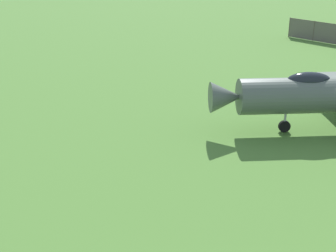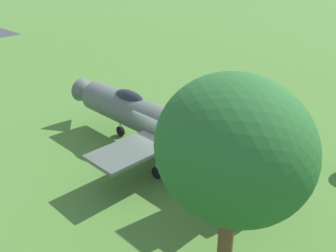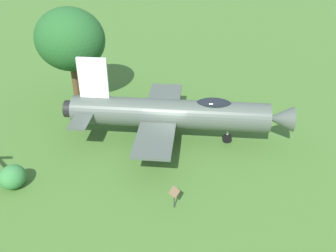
% 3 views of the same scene
% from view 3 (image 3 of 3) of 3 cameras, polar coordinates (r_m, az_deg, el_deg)
% --- Properties ---
extents(ground_plane, '(200.00, 200.00, 0.00)m').
position_cam_3_polar(ground_plane, '(24.83, 0.23, -2.02)').
color(ground_plane, '#47722D').
extents(display_jet, '(13.80, 9.40, 5.39)m').
position_cam_3_polar(display_jet, '(23.79, 1.14, 1.89)').
color(display_jet, '#4C564C').
rests_on(display_jet, ground_plane).
extents(shade_tree, '(4.94, 4.46, 7.17)m').
position_cam_3_polar(shade_tree, '(27.89, -14.25, 12.24)').
color(shade_tree, brown).
rests_on(shade_tree, ground_plane).
extents(shrub_by_tree, '(1.37, 1.47, 1.29)m').
position_cam_3_polar(shrub_by_tree, '(22.29, -21.94, -6.98)').
color(shrub_by_tree, '#387F3D').
rests_on(shrub_by_tree, ground_plane).
extents(info_plaque, '(0.40, 0.60, 1.14)m').
position_cam_3_polar(info_plaque, '(19.32, 0.94, -10.04)').
color(info_plaque, '#333333').
rests_on(info_plaque, ground_plane).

